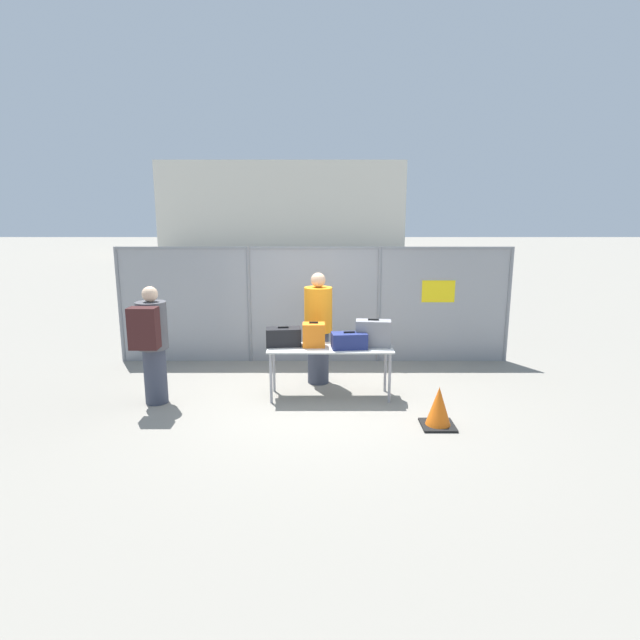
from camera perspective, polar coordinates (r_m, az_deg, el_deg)
name	(u,v)px	position (r m, az deg, el deg)	size (l,w,h in m)	color
ground_plane	(315,398)	(7.50, -0.61, -8.90)	(120.00, 120.00, 0.00)	gray
fence_section	(317,302)	(9.10, -0.33, 2.04)	(7.18, 0.07, 2.12)	gray
inspection_table	(332,352)	(7.34, 1.38, -3.64)	(1.82, 0.61, 0.77)	silver
suitcase_black	(285,337)	(7.39, -3.97, -1.93)	(0.54, 0.33, 0.29)	black
suitcase_orange	(316,335)	(7.32, -0.49, -1.72)	(0.33, 0.26, 0.37)	orange
suitcase_navy	(351,341)	(7.24, 3.58, -2.37)	(0.53, 0.33, 0.25)	navy
suitcase_grey	(375,333)	(7.38, 6.33, -1.52)	(0.54, 0.31, 0.41)	slate
traveler_hooded	(154,341)	(7.38, -18.46, -2.27)	(0.42, 0.65, 1.70)	#383D4C
security_worker_near	(320,327)	(7.93, 0.03, -0.79)	(0.44, 0.44, 1.79)	#383D4C
utility_trailer	(372,315)	(11.70, 5.94, 0.60)	(4.19, 2.01, 0.67)	#4C6B47
distant_hangar	(288,211)	(38.59, -3.64, 12.37)	(16.22, 10.99, 6.20)	beige
traffic_cone	(441,408)	(6.63, 13.62, -9.80)	(0.42, 0.42, 0.53)	black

